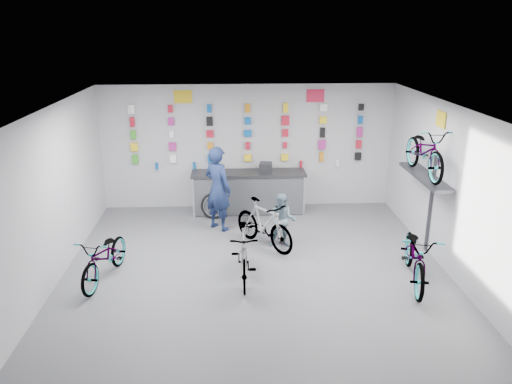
{
  "coord_description": "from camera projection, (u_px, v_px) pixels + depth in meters",
  "views": [
    {
      "loc": [
        -0.43,
        -7.77,
        4.32
      ],
      "look_at": [
        0.06,
        1.4,
        1.22
      ],
      "focal_mm": 35.0,
      "sensor_mm": 36.0,
      "label": 1
    }
  ],
  "objects": [
    {
      "name": "sign_left",
      "position": [
        183.0,
        97.0,
        11.57
      ],
      "size": [
        0.42,
        0.02,
        0.3
      ],
      "primitive_type": "cube",
      "color": "gold",
      "rests_on": "wall_back"
    },
    {
      "name": "spare_wheel",
      "position": [
        214.0,
        206.0,
        11.61
      ],
      "size": [
        0.62,
        0.22,
        0.62
      ],
      "rotation": [
        0.0,
        0.0,
        -0.03
      ],
      "color": "black",
      "rests_on": "floor"
    },
    {
      "name": "counter",
      "position": [
        249.0,
        193.0,
        11.95
      ],
      "size": [
        2.7,
        0.66,
        1.0
      ],
      "color": "black",
      "rests_on": "floor"
    },
    {
      "name": "bike_center",
      "position": [
        244.0,
        255.0,
        8.73
      ],
      "size": [
        0.48,
        1.63,
        0.98
      ],
      "primitive_type": "imported",
      "rotation": [
        0.0,
        0.0,
        -0.01
      ],
      "color": "gray",
      "rests_on": "floor"
    },
    {
      "name": "customer",
      "position": [
        283.0,
        221.0,
        10.05
      ],
      "size": [
        0.61,
        0.51,
        1.13
      ],
      "primitive_type": "imported",
      "rotation": [
        0.0,
        0.0,
        -0.17
      ],
      "color": "slate",
      "rests_on": "floor"
    },
    {
      "name": "wall_front",
      "position": [
        281.0,
        355.0,
        4.49
      ],
      "size": [
        7.0,
        0.0,
        7.0
      ],
      "primitive_type": "plane",
      "rotation": [
        -1.57,
        0.0,
        0.0
      ],
      "color": "#B3B3B6",
      "rests_on": "floor"
    },
    {
      "name": "bike_service",
      "position": [
        264.0,
        224.0,
        10.06
      ],
      "size": [
        1.39,
        1.58,
        0.99
      ],
      "primitive_type": "imported",
      "rotation": [
        0.0,
        0.0,
        0.67
      ],
      "color": "gray",
      "rests_on": "floor"
    },
    {
      "name": "wall_left",
      "position": [
        42.0,
        207.0,
        8.09
      ],
      "size": [
        0.0,
        8.0,
        8.0
      ],
      "primitive_type": "plane",
      "rotation": [
        1.57,
        0.0,
        1.57
      ],
      "color": "#B3B3B6",
      "rests_on": "floor"
    },
    {
      "name": "register",
      "position": [
        266.0,
        167.0,
        11.78
      ],
      "size": [
        0.33,
        0.34,
        0.22
      ],
      "primitive_type": "cube",
      "rotation": [
        0.0,
        0.0,
        -0.18
      ],
      "color": "black",
      "rests_on": "counter"
    },
    {
      "name": "sign_right",
      "position": [
        315.0,
        96.0,
        11.73
      ],
      "size": [
        0.42,
        0.02,
        0.3
      ],
      "primitive_type": "cube",
      "color": "#D72345",
      "rests_on": "wall_back"
    },
    {
      "name": "floor",
      "position": [
        257.0,
        283.0,
        8.75
      ],
      "size": [
        8.0,
        8.0,
        0.0
      ],
      "primitive_type": "plane",
      "color": "#4B4B4F",
      "rests_on": "ground"
    },
    {
      "name": "wall_right",
      "position": [
        463.0,
        200.0,
        8.45
      ],
      "size": [
        0.0,
        8.0,
        8.0
      ],
      "primitive_type": "plane",
      "rotation": [
        1.57,
        0.0,
        -1.57
      ],
      "color": "#B3B3B6",
      "rests_on": "floor"
    },
    {
      "name": "bike_right",
      "position": [
        416.0,
        256.0,
        8.66
      ],
      "size": [
        1.05,
        2.02,
        1.01
      ],
      "primitive_type": "imported",
      "rotation": [
        0.0,
        0.0,
        -0.21
      ],
      "color": "gray",
      "rests_on": "floor"
    },
    {
      "name": "bike_wall",
      "position": [
        425.0,
        151.0,
        9.4
      ],
      "size": [
        0.63,
        1.8,
        0.95
      ],
      "primitive_type": "imported",
      "color": "gray",
      "rests_on": "wall_bracket"
    },
    {
      "name": "merch_wall",
      "position": [
        248.0,
        136.0,
        11.9
      ],
      "size": [
        5.56,
        0.08,
        1.56
      ],
      "color": "green",
      "rests_on": "wall_back"
    },
    {
      "name": "ceiling",
      "position": [
        257.0,
        113.0,
        7.79
      ],
      "size": [
        8.0,
        8.0,
        0.0
      ],
      "primitive_type": "plane",
      "rotation": [
        3.14,
        0.0,
        0.0
      ],
      "color": "white",
      "rests_on": "wall_back"
    },
    {
      "name": "wall_bracket",
      "position": [
        426.0,
        181.0,
        9.59
      ],
      "size": [
        0.39,
        1.9,
        2.0
      ],
      "color": "#333338",
      "rests_on": "wall_right"
    },
    {
      "name": "wall_back",
      "position": [
        248.0,
        147.0,
        12.06
      ],
      "size": [
        7.0,
        0.0,
        7.0
      ],
      "primitive_type": "plane",
      "rotation": [
        1.57,
        0.0,
        0.0
      ],
      "color": "#B3B3B6",
      "rests_on": "floor"
    },
    {
      "name": "bike_left",
      "position": [
        105.0,
        257.0,
        8.76
      ],
      "size": [
        0.93,
        1.77,
        0.88
      ],
      "primitive_type": "imported",
      "rotation": [
        0.0,
        0.0,
        -0.21
      ],
      "color": "gray",
      "rests_on": "floor"
    },
    {
      "name": "sign_side",
      "position": [
        441.0,
        119.0,
        9.22
      ],
      "size": [
        0.02,
        0.4,
        0.3
      ],
      "primitive_type": "cube",
      "color": "gold",
      "rests_on": "wall_right"
    },
    {
      "name": "clerk",
      "position": [
        218.0,
        189.0,
        10.81
      ],
      "size": [
        0.81,
        0.78,
        1.87
      ],
      "primitive_type": "imported",
      "rotation": [
        0.0,
        0.0,
        2.43
      ],
      "color": "#17244A",
      "rests_on": "floor"
    }
  ]
}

